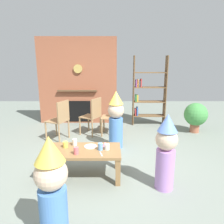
{
  "coord_description": "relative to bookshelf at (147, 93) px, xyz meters",
  "views": [
    {
      "loc": [
        0.14,
        -3.32,
        1.71
      ],
      "look_at": [
        0.15,
        0.4,
        0.83
      ],
      "focal_mm": 33.3,
      "sensor_mm": 36.0,
      "label": 1
    }
  ],
  "objects": [
    {
      "name": "paper_plate_rear",
      "position": [
        -1.85,
        -2.97,
        -0.45
      ],
      "size": [
        0.19,
        0.19,
        0.01
      ],
      "primitive_type": "cylinder",
      "color": "white",
      "rests_on": "coffee_table"
    },
    {
      "name": "potted_plant_tall",
      "position": [
        1.11,
        -0.72,
        -0.45
      ],
      "size": [
        0.57,
        0.57,
        0.75
      ],
      "color": "#9E5B42",
      "rests_on": "ground_plane"
    },
    {
      "name": "paper_cup_center",
      "position": [
        -1.48,
        -2.97,
        -0.4
      ],
      "size": [
        0.07,
        0.07,
        0.11
      ],
      "primitive_type": "cylinder",
      "color": "#E5666B",
      "rests_on": "coffee_table"
    },
    {
      "name": "child_with_cone_hat",
      "position": [
        -1.52,
        -4.03,
        -0.31
      ],
      "size": [
        0.3,
        0.3,
        1.1
      ],
      "rotation": [
        0.0,
        0.0,
        1.48
      ],
      "color": "#4C7FC6",
      "rests_on": "ground_plane"
    },
    {
      "name": "birthday_cake_slice",
      "position": [
        -1.08,
        -2.69,
        -0.41
      ],
      "size": [
        0.1,
        0.1,
        0.07
      ],
      "primitive_type": "cone",
      "color": "pink",
      "rests_on": "coffee_table"
    },
    {
      "name": "dining_chair_left",
      "position": [
        -2.12,
        -1.26,
        -0.38
      ],
      "size": [
        0.53,
        0.53,
        0.9
      ],
      "rotation": [
        0.0,
        0.0,
        2.73
      ],
      "color": "#9E7A51",
      "rests_on": "ground_plane"
    },
    {
      "name": "paper_plate_front",
      "position": [
        -1.3,
        -2.71,
        -0.45
      ],
      "size": [
        0.2,
        0.2,
        0.01
      ],
      "primitive_type": "cylinder",
      "color": "white",
      "rests_on": "coffee_table"
    },
    {
      "name": "dining_chair_right",
      "position": [
        -0.92,
        -0.91,
        -0.38
      ],
      "size": [
        0.44,
        0.44,
        0.9
      ],
      "rotation": [
        0.0,
        0.0,
        3.04
      ],
      "color": "#9E7A51",
      "rests_on": "ground_plane"
    },
    {
      "name": "child_by_the_chairs",
      "position": [
        -0.89,
        -1.68,
        -0.27
      ],
      "size": [
        0.32,
        0.32,
        1.17
      ],
      "rotation": [
        0.0,
        0.0,
        -2.0
      ],
      "color": "#4C7FC6",
      "rests_on": "ground_plane"
    },
    {
      "name": "paper_cup_near_left",
      "position": [
        -1.69,
        -2.73,
        -0.41
      ],
      "size": [
        0.07,
        0.07,
        0.09
      ],
      "primitive_type": "cylinder",
      "color": "#F2CC4C",
      "rests_on": "coffee_table"
    },
    {
      "name": "coffee_table",
      "position": [
        -1.41,
        -2.81,
        -0.52
      ],
      "size": [
        1.14,
        0.59,
        0.44
      ],
      "color": "olive",
      "rests_on": "ground_plane"
    },
    {
      "name": "bookshelf",
      "position": [
        0.0,
        0.0,
        0.0
      ],
      "size": [
        0.9,
        0.28,
        1.9
      ],
      "color": "brown",
      "rests_on": "ground_plane"
    },
    {
      "name": "paper_cup_far_left",
      "position": [
        -1.14,
        -2.83,
        -0.4
      ],
      "size": [
        0.07,
        0.07,
        0.11
      ],
      "primitive_type": "cylinder",
      "color": "#669EE0",
      "rests_on": "coffee_table"
    },
    {
      "name": "ground_plane",
      "position": [
        -1.11,
        -2.4,
        -0.89
      ],
      "size": [
        12.0,
        12.0,
        0.0
      ],
      "primitive_type": "plane",
      "color": "gray"
    },
    {
      "name": "dining_chair_middle",
      "position": [
        -1.42,
        -0.9,
        -0.38
      ],
      "size": [
        0.54,
        0.54,
        0.9
      ],
      "rotation": [
        0.0,
        0.0,
        2.63
      ],
      "color": "#9E7A51",
      "rests_on": "ground_plane"
    },
    {
      "name": "paper_cup_far_right",
      "position": [
        -1.04,
        -2.82,
        -0.41
      ],
      "size": [
        0.08,
        0.08,
        0.09
      ],
      "primitive_type": "cylinder",
      "color": "silver",
      "rests_on": "coffee_table"
    },
    {
      "name": "paper_cup_near_right",
      "position": [
        -1.56,
        -2.65,
        -0.4
      ],
      "size": [
        0.07,
        0.07,
        0.11
      ],
      "primitive_type": "cylinder",
      "color": "silver",
      "rests_on": "coffee_table"
    },
    {
      "name": "table_fork",
      "position": [
        -1.13,
        -2.97,
        -0.45
      ],
      "size": [
        0.06,
        0.15,
        0.01
      ],
      "primitive_type": "cube",
      "rotation": [
        0.0,
        0.0,
        1.85
      ],
      "color": "silver",
      "rests_on": "coffee_table"
    },
    {
      "name": "brick_fireplace_feature",
      "position": [
        -1.94,
        0.2,
        0.3
      ],
      "size": [
        2.2,
        0.28,
        2.4
      ],
      "color": "#935138",
      "rests_on": "ground_plane"
    },
    {
      "name": "child_in_pink",
      "position": [
        -0.24,
        -3.12,
        -0.33
      ],
      "size": [
        0.3,
        0.3,
        1.07
      ],
      "rotation": [
        0.0,
        0.0,
        2.88
      ],
      "color": "#B27FCC",
      "rests_on": "ground_plane"
    }
  ]
}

